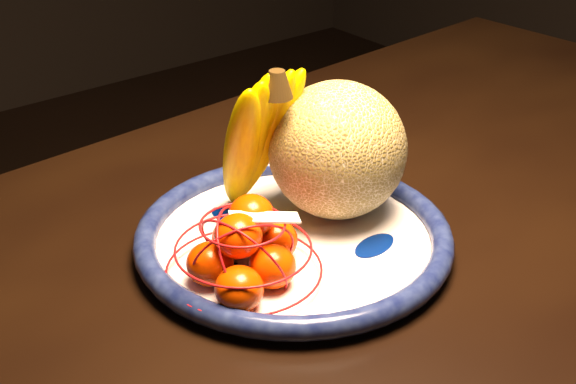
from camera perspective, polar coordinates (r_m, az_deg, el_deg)
dining_table at (r=1.07m, az=9.06°, el=-4.27°), size 1.49×0.96×0.72m
fruit_bowl at (r=0.92m, az=0.39°, el=-3.29°), size 0.36×0.36×0.03m
cantaloupe at (r=0.93m, az=3.54°, el=3.00°), size 0.16×0.16×0.16m
banana_bunch at (r=0.92m, az=-2.46°, el=4.08°), size 0.13×0.13×0.20m
mandarin_bag at (r=0.84m, az=-3.05°, el=-4.20°), size 0.22×0.22×0.10m
price_tag at (r=0.82m, az=-1.69°, el=-1.79°), size 0.08×0.06×0.01m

